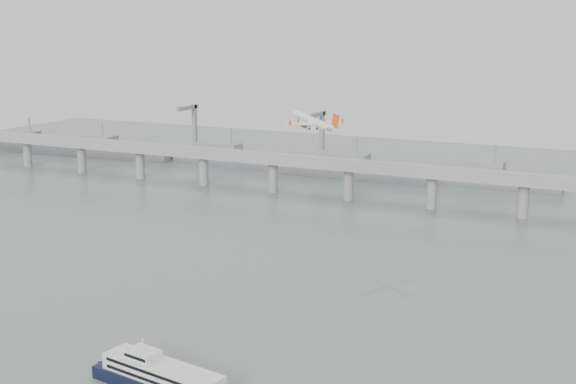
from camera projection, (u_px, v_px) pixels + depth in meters
The scene contains 5 objects.
ground at pixel (219, 324), 266.64m from camera, with size 900.00×900.00×0.00m, color slate.
bridge at pixel (396, 174), 439.49m from camera, with size 800.00×22.00×23.90m.
distant_fleet at pixel (221, 157), 564.47m from camera, with size 453.00×60.90×40.00m.
ferry at pixel (163, 379), 216.47m from camera, with size 76.45×22.24×14.47m.
airliner at pixel (314, 122), 331.80m from camera, with size 29.66×28.03×8.47m.
Camera 1 is at (130.02, -215.71, 101.58)m, focal length 48.00 mm.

